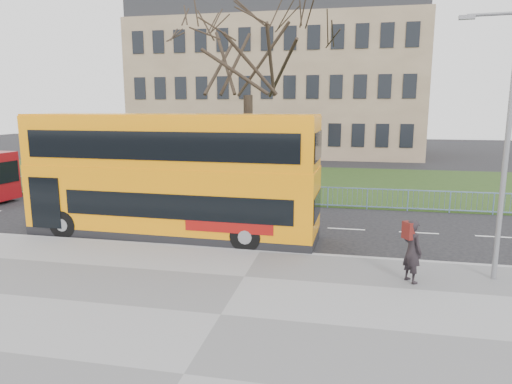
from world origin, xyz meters
TOP-DOWN VIEW (x-y plane):
  - ground at (0.00, 0.00)m, footprint 120.00×120.00m
  - pavement at (0.00, -6.75)m, footprint 80.00×10.50m
  - kerb at (0.00, -1.55)m, footprint 80.00×0.20m
  - grass_verge at (0.00, 14.30)m, footprint 80.00×15.40m
  - guard_railing at (0.00, 6.60)m, footprint 40.00×0.12m
  - bare_tree at (-3.00, 10.00)m, footprint 9.65×9.65m
  - civic_building at (-5.00, 35.00)m, footprint 30.00×15.00m
  - yellow_bus at (-3.92, -0.06)m, footprint 11.70×3.11m
  - pedestrian at (4.92, -3.53)m, footprint 0.76×0.82m
  - street_lamp at (7.31, -2.76)m, footprint 1.62×0.31m

SIDE VIEW (x-z plane):
  - ground at x=0.00m, z-range 0.00..0.00m
  - grass_verge at x=0.00m, z-range 0.00..0.08m
  - pavement at x=0.00m, z-range 0.00..0.12m
  - kerb at x=0.00m, z-range 0.00..0.14m
  - guard_railing at x=0.00m, z-range 0.00..1.10m
  - pedestrian at x=4.92m, z-range 0.12..2.01m
  - yellow_bus at x=-3.92m, z-range 0.18..5.05m
  - street_lamp at x=7.31m, z-range 0.49..8.14m
  - bare_tree at x=-3.00m, z-range 0.08..13.86m
  - civic_building at x=-5.00m, z-range 0.00..14.00m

